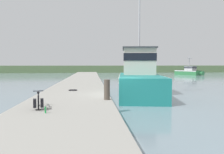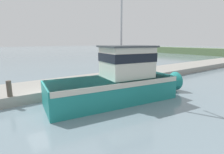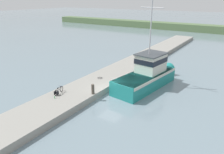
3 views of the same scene
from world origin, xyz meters
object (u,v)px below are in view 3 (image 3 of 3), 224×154
bicycle_touring (58,91)px  water_bottle_by_bike (55,97)px  fishing_boat_main (148,74)px  mooring_post (93,89)px

bicycle_touring → water_bottle_by_bike: (0.48, -0.95, -0.19)m
bicycle_touring → fishing_boat_main: bearing=41.5°
bicycle_touring → mooring_post: bearing=20.6°
fishing_boat_main → mooring_post: (-3.19, -6.76, -0.27)m
bicycle_touring → mooring_post: (3.04, 2.04, 0.22)m
bicycle_touring → water_bottle_by_bike: size_ratio=6.47×
bicycle_touring → mooring_post: mooring_post is taller
mooring_post → water_bottle_by_bike: 3.95m
fishing_boat_main → water_bottle_by_bike: fishing_boat_main is taller
mooring_post → bicycle_touring: bearing=-146.2°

